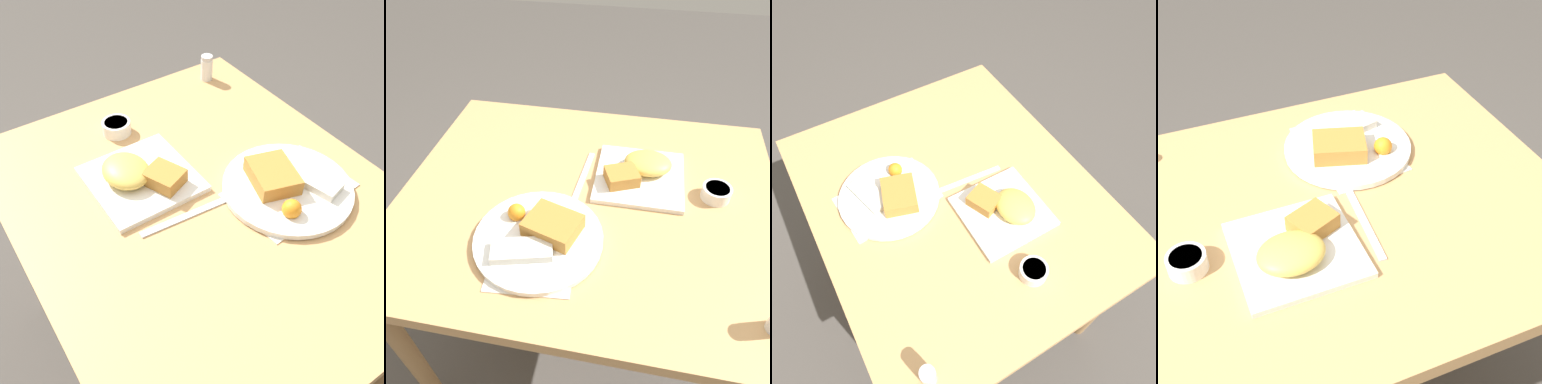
{
  "view_description": "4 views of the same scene",
  "coord_description": "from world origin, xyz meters",
  "views": [
    {
      "loc": [
        0.59,
        -0.43,
        1.51
      ],
      "look_at": [
        -0.0,
        -0.03,
        0.79
      ],
      "focal_mm": 42.0,
      "sensor_mm": 36.0,
      "label": 1
    },
    {
      "loc": [
        -0.11,
        0.72,
        1.45
      ],
      "look_at": [
        0.02,
        0.04,
        0.8
      ],
      "focal_mm": 35.0,
      "sensor_mm": 36.0,
      "label": 2
    },
    {
      "loc": [
        -0.58,
        0.31,
        1.71
      ],
      "look_at": [
        -0.02,
        -0.03,
        0.77
      ],
      "focal_mm": 35.0,
      "sensor_mm": 36.0,
      "label": 3
    },
    {
      "loc": [
        -0.31,
        -0.8,
        1.54
      ],
      "look_at": [
        0.02,
        -0.01,
        0.79
      ],
      "focal_mm": 50.0,
      "sensor_mm": 36.0,
      "label": 4
    }
  ],
  "objects": [
    {
      "name": "ground_plane",
      "position": [
        0.0,
        0.0,
        0.0
      ],
      "size": [
        8.0,
        8.0,
        0.0
      ],
      "primitive_type": "plane",
      "color": "#4C4742"
    },
    {
      "name": "dining_table",
      "position": [
        0.0,
        0.0,
        0.66
      ],
      "size": [
        1.01,
        0.84,
        0.75
      ],
      "color": "tan",
      "rests_on": "ground_plane"
    },
    {
      "name": "plate_oval_far",
      "position": [
        0.09,
        0.17,
        0.77
      ],
      "size": [
        0.31,
        0.31,
        0.05
      ],
      "color": "white",
      "rests_on": "menu_card"
    },
    {
      "name": "sauce_ramekin",
      "position": [
        -0.33,
        -0.06,
        0.77
      ],
      "size": [
        0.08,
        0.08,
        0.04
      ],
      "color": "white",
      "rests_on": "dining_table"
    },
    {
      "name": "butter_knife",
      "position": [
        0.03,
        -0.07,
        0.75
      ],
      "size": [
        0.03,
        0.22,
        0.0
      ],
      "rotation": [
        0.0,
        0.0,
        1.49
      ],
      "color": "silver",
      "rests_on": "dining_table"
    },
    {
      "name": "salt_shaker",
      "position": [
        -0.42,
        0.3,
        0.79
      ],
      "size": [
        0.04,
        0.04,
        0.08
      ],
      "color": "white",
      "rests_on": "dining_table"
    },
    {
      "name": "plate_square_near",
      "position": [
        -0.13,
        -0.1,
        0.77
      ],
      "size": [
        0.24,
        0.24,
        0.06
      ],
      "color": "white",
      "rests_on": "dining_table"
    },
    {
      "name": "menu_card",
      "position": [
        0.09,
        0.18,
        0.75
      ],
      "size": [
        0.21,
        0.3,
        0.0
      ],
      "rotation": [
        0.0,
        0.0,
        0.09
      ],
      "color": "silver",
      "rests_on": "dining_table"
    }
  ]
}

